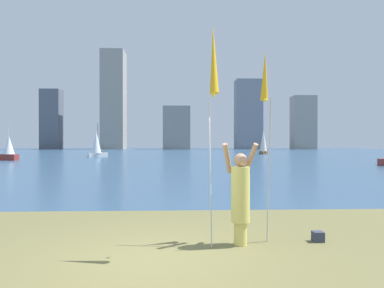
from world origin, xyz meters
name	(u,v)px	position (x,y,z in m)	size (l,w,h in m)	color
ground	(174,155)	(0.00, 50.95, -0.06)	(120.00, 138.00, 0.12)	brown
person	(240,195)	(1.74, 0.76, 0.98)	(0.73, 0.54, 1.99)	#D8CC66
kite_flag_left	(214,65)	(1.17, 0.24, 3.39)	(0.16, 1.08, 4.12)	#B2B2B7
kite_flag_right	(265,82)	(2.32, 1.15, 3.24)	(0.16, 0.63, 3.87)	#B2B2B7
bag	(318,237)	(3.34, 0.91, 0.10)	(0.21, 0.20, 0.20)	#33384C
sailboat_0	(263,142)	(14.72, 52.40, 1.94)	(1.93, 2.47, 5.46)	brown
sailboat_2	(9,149)	(-18.01, 33.78, 1.22)	(2.40, 1.43, 3.68)	maroon
sailboat_4	(97,145)	(-10.39, 42.44, 1.64)	(2.70, 1.92, 4.54)	white
skyline_tower_0	(52,119)	(-35.26, 96.70, 8.43)	(5.40, 4.55, 16.87)	#565B66
skyline_tower_1	(114,100)	(-17.65, 96.12, 13.87)	(6.33, 7.48, 27.73)	gray
skyline_tower_2	(177,128)	(0.25, 93.69, 5.96)	(7.47, 5.82, 11.91)	gray
skyline_tower_3	(248,115)	(20.84, 95.67, 9.90)	(7.47, 5.32, 19.81)	gray
skyline_tower_4	(303,123)	(36.21, 93.84, 7.52)	(6.36, 4.77, 15.04)	gray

